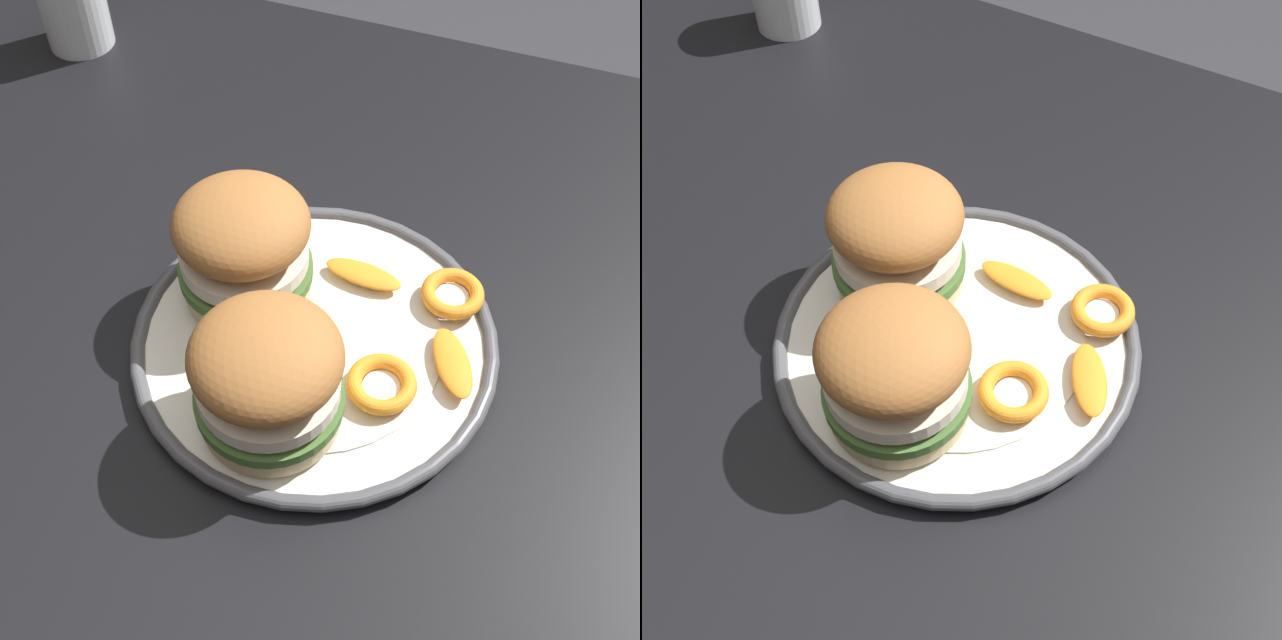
{
  "view_description": "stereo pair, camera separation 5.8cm",
  "coord_description": "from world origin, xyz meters",
  "views": [
    {
      "loc": [
        -0.13,
        0.4,
        1.31
      ],
      "look_at": [
        -0.0,
        0.04,
        0.81
      ],
      "focal_mm": 45.34,
      "sensor_mm": 36.0,
      "label": 1
    },
    {
      "loc": [
        -0.19,
        0.37,
        1.31
      ],
      "look_at": [
        -0.0,
        0.04,
        0.81
      ],
      "focal_mm": 45.34,
      "sensor_mm": 36.0,
      "label": 2
    }
  ],
  "objects": [
    {
      "name": "orange_peel_strip_short",
      "position": [
        -0.02,
        -0.03,
        0.8
      ],
      "size": [
        0.07,
        0.03,
        0.01
      ],
      "color": "orange",
      "rests_on": "dinner_plate"
    },
    {
      "name": "orange_peel_strip_long",
      "position": [
        -0.11,
        0.04,
        0.8
      ],
      "size": [
        0.06,
        0.07,
        0.01
      ],
      "color": "orange",
      "rests_on": "dinner_plate"
    },
    {
      "name": "dinner_plate",
      "position": [
        -0.0,
        0.04,
        0.78
      ],
      "size": [
        0.29,
        0.29,
        0.02
      ],
      "color": "silver",
      "rests_on": "dining_table"
    },
    {
      "name": "dining_table",
      "position": [
        0.0,
        0.0,
        0.66
      ],
      "size": [
        1.27,
        0.82,
        0.77
      ],
      "color": "black",
      "rests_on": "ground"
    },
    {
      "name": "sandwich_half_right",
      "position": [
        0.07,
        0.02,
        0.84
      ],
      "size": [
        0.15,
        0.15,
        0.1
      ],
      "color": "beige",
      "rests_on": "dinner_plate"
    },
    {
      "name": "sandwich_half_left",
      "position": [
        0.01,
        0.12,
        0.84
      ],
      "size": [
        0.15,
        0.15,
        0.1
      ],
      "color": "beige",
      "rests_on": "dinner_plate"
    },
    {
      "name": "orange_peel_curled",
      "position": [
        -0.09,
        -0.03,
        0.8
      ],
      "size": [
        0.07,
        0.07,
        0.01
      ],
      "color": "orange",
      "rests_on": "dinner_plate"
    },
    {
      "name": "ground_plane",
      "position": [
        0.0,
        0.0,
        0.0
      ],
      "size": [
        8.0,
        8.0,
        0.0
      ],
      "primitive_type": "plane",
      "color": "#333338"
    },
    {
      "name": "orange_peel_small_curl",
      "position": [
        -0.06,
        0.07,
        0.8
      ],
      "size": [
        0.07,
        0.07,
        0.01
      ],
      "color": "orange",
      "rests_on": "dinner_plate"
    }
  ]
}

